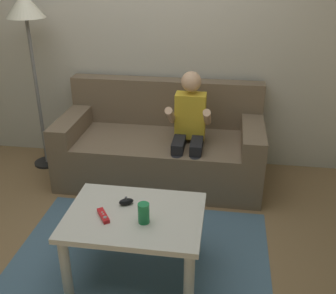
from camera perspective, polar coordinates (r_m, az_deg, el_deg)
The scene contains 10 objects.
ground_plane at distance 2.77m, azimuth -9.24°, elevation -15.56°, with size 10.21×10.21×0.00m, color olive.
wall_back at distance 3.66m, azimuth -3.16°, elevation 16.71°, with size 5.10×0.05×2.50m, color beige.
couch at distance 3.54m, azimuth -0.92°, elevation 0.03°, with size 1.72×0.80×0.82m.
person_seated_on_couch at distance 3.23m, azimuth 3.01°, elevation 2.81°, with size 0.35×0.43×1.00m.
coffee_table at distance 2.44m, azimuth -4.74°, elevation -10.88°, with size 0.81×0.59×0.44m.
area_rug at distance 2.67m, azimuth -4.45°, elevation -17.10°, with size 1.68×1.49×0.01m, color slate.
game_remote_red_near_edge at distance 2.38m, azimuth -9.18°, elevation -9.61°, with size 0.11×0.14×0.03m.
nunchuk_black at distance 2.48m, azimuth -5.96°, elevation -7.72°, with size 0.10×0.08×0.05m.
soda_can at distance 2.29m, azimuth -3.47°, elevation -9.36°, with size 0.07×0.07×0.12m, color #1E7F47.
floor_lamp at distance 3.64m, azimuth -19.45°, elevation 16.74°, with size 0.32×0.32×1.55m.
Camera 1 is at (0.73, -1.97, 1.81)m, focal length 42.91 mm.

